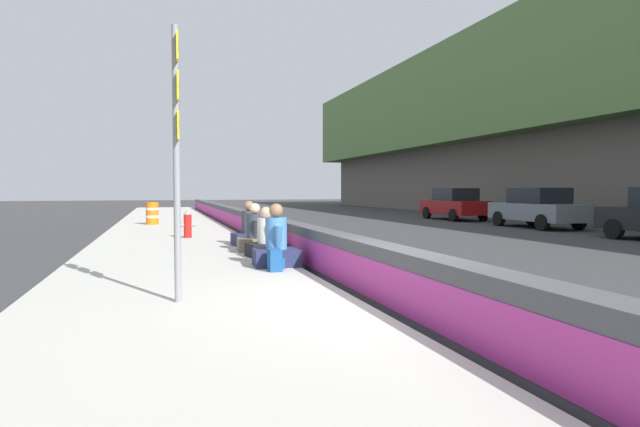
{
  "coord_description": "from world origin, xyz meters",
  "views": [
    {
      "loc": [
        -6.28,
        3.0,
        1.61
      ],
      "look_at": [
        6.45,
        -0.93,
        1.01
      ],
      "focal_mm": 29.12,
      "sensor_mm": 36.0,
      "label": 1
    }
  ],
  "objects_px": {
    "fire_hydrant": "(188,223)",
    "parked_car_fourth": "(454,204)",
    "seated_person_foreground": "(276,246)",
    "seated_person_rear": "(255,236)",
    "parked_car_third": "(537,208)",
    "route_sign_post": "(177,142)",
    "seated_person_far": "(249,231)",
    "backpack": "(275,260)",
    "construction_barrel": "(152,213)",
    "seated_person_middle": "(266,241)"
  },
  "relations": [
    {
      "from": "route_sign_post",
      "to": "parked_car_third",
      "type": "xyz_separation_m",
      "value": [
        11.31,
        -15.13,
        -1.37
      ]
    },
    {
      "from": "seated_person_foreground",
      "to": "backpack",
      "type": "bearing_deg",
      "value": 166.0
    },
    {
      "from": "seated_person_middle",
      "to": "seated_person_far",
      "type": "height_order",
      "value": "seated_person_far"
    },
    {
      "from": "seated_person_rear",
      "to": "parked_car_fourth",
      "type": "relative_size",
      "value": 0.25
    },
    {
      "from": "seated_person_rear",
      "to": "backpack",
      "type": "relative_size",
      "value": 2.89
    },
    {
      "from": "parked_car_fourth",
      "to": "seated_person_foreground",
      "type": "bearing_deg",
      "value": 138.55
    },
    {
      "from": "seated_person_middle",
      "to": "parked_car_fourth",
      "type": "height_order",
      "value": "parked_car_fourth"
    },
    {
      "from": "parked_car_third",
      "to": "parked_car_fourth",
      "type": "height_order",
      "value": "same"
    },
    {
      "from": "seated_person_middle",
      "to": "backpack",
      "type": "xyz_separation_m",
      "value": [
        -2.1,
        0.25,
        -0.15
      ]
    },
    {
      "from": "construction_barrel",
      "to": "route_sign_post",
      "type": "bearing_deg",
      "value": -178.07
    },
    {
      "from": "fire_hydrant",
      "to": "seated_person_middle",
      "type": "bearing_deg",
      "value": -164.56
    },
    {
      "from": "route_sign_post",
      "to": "parked_car_fourth",
      "type": "height_order",
      "value": "route_sign_post"
    },
    {
      "from": "seated_person_foreground",
      "to": "construction_barrel",
      "type": "distance_m",
      "value": 13.7
    },
    {
      "from": "seated_person_far",
      "to": "parked_car_third",
      "type": "height_order",
      "value": "parked_car_third"
    },
    {
      "from": "fire_hydrant",
      "to": "parked_car_fourth",
      "type": "bearing_deg",
      "value": -60.46
    },
    {
      "from": "fire_hydrant",
      "to": "seated_person_far",
      "type": "bearing_deg",
      "value": -151.17
    },
    {
      "from": "fire_hydrant",
      "to": "parked_car_fourth",
      "type": "height_order",
      "value": "parked_car_fourth"
    },
    {
      "from": "seated_person_foreground",
      "to": "parked_car_third",
      "type": "xyz_separation_m",
      "value": [
        8.49,
        -13.2,
        0.34
      ]
    },
    {
      "from": "backpack",
      "to": "construction_barrel",
      "type": "distance_m",
      "value": 14.3
    },
    {
      "from": "route_sign_post",
      "to": "seated_person_foreground",
      "type": "xyz_separation_m",
      "value": [
        2.82,
        -1.93,
        -1.71
      ]
    },
    {
      "from": "seated_person_middle",
      "to": "backpack",
      "type": "distance_m",
      "value": 2.12
    },
    {
      "from": "seated_person_far",
      "to": "parked_car_third",
      "type": "bearing_deg",
      "value": -70.91
    },
    {
      "from": "seated_person_far",
      "to": "parked_car_fourth",
      "type": "distance_m",
      "value": 16.89
    },
    {
      "from": "fire_hydrant",
      "to": "construction_barrel",
      "type": "distance_m",
      "value": 6.93
    },
    {
      "from": "seated_person_foreground",
      "to": "seated_person_rear",
      "type": "distance_m",
      "value": 2.58
    },
    {
      "from": "route_sign_post",
      "to": "parked_car_fourth",
      "type": "bearing_deg",
      "value": -40.41
    },
    {
      "from": "seated_person_far",
      "to": "parked_car_fourth",
      "type": "bearing_deg",
      "value": -50.06
    },
    {
      "from": "seated_person_far",
      "to": "construction_barrel",
      "type": "xyz_separation_m",
      "value": [
        9.51,
        2.6,
        0.11
      ]
    },
    {
      "from": "backpack",
      "to": "construction_barrel",
      "type": "bearing_deg",
      "value": 9.32
    },
    {
      "from": "route_sign_post",
      "to": "construction_barrel",
      "type": "xyz_separation_m",
      "value": [
        16.29,
        0.55,
        -1.61
      ]
    },
    {
      "from": "route_sign_post",
      "to": "seated_person_rear",
      "type": "xyz_separation_m",
      "value": [
        5.4,
        -1.97,
        -1.73
      ]
    },
    {
      "from": "fire_hydrant",
      "to": "construction_barrel",
      "type": "bearing_deg",
      "value": 9.41
    },
    {
      "from": "seated_person_rear",
      "to": "seated_person_far",
      "type": "relative_size",
      "value": 0.98
    },
    {
      "from": "fire_hydrant",
      "to": "backpack",
      "type": "xyz_separation_m",
      "value": [
        -7.27,
        -1.18,
        -0.25
      ]
    },
    {
      "from": "seated_person_far",
      "to": "parked_car_third",
      "type": "relative_size",
      "value": 0.26
    },
    {
      "from": "seated_person_middle",
      "to": "parked_car_third",
      "type": "height_order",
      "value": "parked_car_third"
    },
    {
      "from": "seated_person_rear",
      "to": "parked_car_fourth",
      "type": "xyz_separation_m",
      "value": [
        12.22,
        -13.04,
        0.36
      ]
    },
    {
      "from": "seated_person_middle",
      "to": "construction_barrel",
      "type": "relative_size",
      "value": 1.16
    },
    {
      "from": "parked_car_third",
      "to": "construction_barrel",
      "type": "bearing_deg",
      "value": 72.36
    },
    {
      "from": "backpack",
      "to": "parked_car_fourth",
      "type": "distance_m",
      "value": 20.35
    },
    {
      "from": "seated_person_foreground",
      "to": "seated_person_rear",
      "type": "bearing_deg",
      "value": -0.86
    },
    {
      "from": "fire_hydrant",
      "to": "parked_car_third",
      "type": "height_order",
      "value": "parked_car_third"
    },
    {
      "from": "route_sign_post",
      "to": "seated_person_far",
      "type": "distance_m",
      "value": 7.29
    },
    {
      "from": "construction_barrel",
      "to": "parked_car_third",
      "type": "relative_size",
      "value": 0.21
    },
    {
      "from": "seated_person_foreground",
      "to": "construction_barrel",
      "type": "xyz_separation_m",
      "value": [
        13.47,
        2.48,
        0.1
      ]
    },
    {
      "from": "fire_hydrant",
      "to": "seated_person_foreground",
      "type": "bearing_deg",
      "value": -168.55
    },
    {
      "from": "fire_hydrant",
      "to": "seated_person_foreground",
      "type": "relative_size",
      "value": 0.72
    },
    {
      "from": "backpack",
      "to": "construction_barrel",
      "type": "xyz_separation_m",
      "value": [
        14.11,
        2.32,
        0.28
      ]
    },
    {
      "from": "seated_person_foreground",
      "to": "parked_car_third",
      "type": "relative_size",
      "value": 0.27
    },
    {
      "from": "route_sign_post",
      "to": "seated_person_foreground",
      "type": "height_order",
      "value": "route_sign_post"
    }
  ]
}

